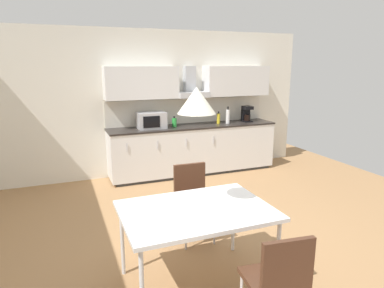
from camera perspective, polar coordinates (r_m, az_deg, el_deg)
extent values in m
cube|color=#9E754C|center=(4.18, 0.42, -15.47)|extent=(8.05, 7.82, 0.02)
cube|color=silver|center=(6.25, -8.79, 6.63)|extent=(6.44, 0.10, 2.59)
cube|color=#333333|center=(6.46, 0.28, -4.54)|extent=(2.97, 0.54, 0.05)
cube|color=silver|center=(6.34, 0.28, -0.79)|extent=(3.10, 0.59, 0.82)
cube|color=#282321|center=(6.25, 0.29, 3.00)|extent=(3.12, 0.61, 0.03)
cube|color=silver|center=(5.65, -10.76, -0.62)|extent=(0.01, 0.01, 0.14)
cube|color=silver|center=(5.77, -5.73, -0.17)|extent=(0.01, 0.01, 0.14)
cube|color=silver|center=(5.92, -0.93, 0.25)|extent=(0.01, 0.01, 0.14)
cube|color=silver|center=(6.12, 3.60, 0.65)|extent=(0.01, 0.01, 0.14)
cube|color=silver|center=(6.47, -0.65, 5.54)|extent=(3.10, 0.02, 0.46)
cube|color=silver|center=(6.00, -8.44, 10.07)|extent=(1.26, 0.34, 0.55)
cube|color=silver|center=(6.66, 7.34, 10.40)|extent=(1.26, 0.34, 0.55)
cube|color=#B7BABF|center=(6.27, -0.07, 8.26)|extent=(0.57, 0.40, 0.10)
cube|color=#B7BABF|center=(6.36, -0.44, 10.60)|extent=(0.20, 0.16, 0.50)
cube|color=#ADADB2|center=(5.98, -6.80, 3.95)|extent=(0.48, 0.34, 0.28)
cube|color=black|center=(5.80, -6.74, 3.67)|extent=(0.29, 0.01, 0.20)
cube|color=black|center=(6.73, 9.13, 3.79)|extent=(0.18, 0.18, 0.02)
cylinder|color=black|center=(6.72, 9.20, 4.37)|extent=(0.12, 0.12, 0.12)
cube|color=black|center=(6.76, 8.92, 5.04)|extent=(0.16, 0.08, 0.30)
cube|color=black|center=(6.69, 9.26, 5.98)|extent=(0.18, 0.16, 0.06)
cylinder|color=green|center=(6.11, -2.96, 3.61)|extent=(0.08, 0.08, 0.15)
cylinder|color=black|center=(6.09, -2.97, 4.47)|extent=(0.03, 0.03, 0.03)
cylinder|color=yellow|center=(6.43, 4.43, 4.24)|extent=(0.06, 0.06, 0.19)
cylinder|color=black|center=(6.42, 4.44, 5.26)|extent=(0.02, 0.02, 0.04)
cylinder|color=white|center=(6.47, 5.99, 4.58)|extent=(0.07, 0.07, 0.26)
cylinder|color=black|center=(6.45, 6.02, 5.98)|extent=(0.03, 0.03, 0.06)
cube|color=white|center=(3.08, 0.72, -11.06)|extent=(1.32, 0.92, 0.04)
cylinder|color=silver|center=(3.21, 14.07, -17.97)|extent=(0.04, 0.04, 0.71)
cylinder|color=silver|center=(3.45, -11.55, -15.46)|extent=(0.04, 0.04, 0.71)
cylinder|color=silver|center=(3.80, 6.91, -12.44)|extent=(0.04, 0.04, 0.71)
cube|color=#4C2D1E|center=(2.76, 13.33, -21.22)|extent=(0.44, 0.44, 0.04)
cube|color=#4C2D1E|center=(2.51, 15.64, -19.17)|extent=(0.38, 0.08, 0.40)
cube|color=#4C2D1E|center=(3.94, 0.49, -9.87)|extent=(0.41, 0.41, 0.04)
cube|color=#4C2D1E|center=(4.02, -0.41, -6.04)|extent=(0.38, 0.05, 0.40)
cylinder|color=silver|center=(3.95, 3.75, -13.56)|extent=(0.02, 0.02, 0.43)
cylinder|color=silver|center=(3.84, -1.05, -14.37)|extent=(0.02, 0.02, 0.43)
cylinder|color=silver|center=(4.24, 1.86, -11.63)|extent=(0.02, 0.02, 0.43)
cylinder|color=silver|center=(4.13, -2.62, -12.31)|extent=(0.02, 0.02, 0.43)
cone|color=silver|center=(2.82, 0.78, 7.29)|extent=(0.32, 0.32, 0.22)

